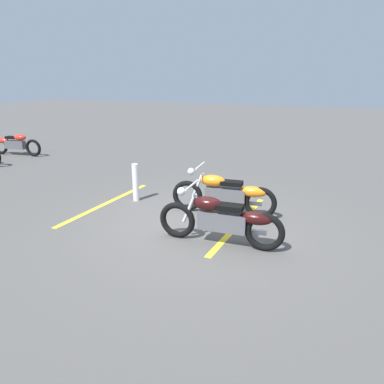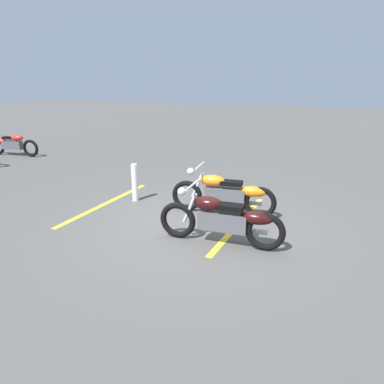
% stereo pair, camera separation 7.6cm
% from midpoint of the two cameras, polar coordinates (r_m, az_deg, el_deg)
% --- Properties ---
extents(ground_plane, '(60.00, 60.00, 0.00)m').
position_cam_midpoint_polar(ground_plane, '(7.25, 1.15, -5.00)').
color(ground_plane, '#514F4C').
extents(motorcycle_bright_foreground, '(2.23, 0.62, 1.04)m').
position_cam_midpoint_polar(motorcycle_bright_foreground, '(7.61, 5.58, -0.25)').
color(motorcycle_bright_foreground, black).
rests_on(motorcycle_bright_foreground, ground).
extents(motorcycle_dark_foreground, '(2.23, 0.62, 1.04)m').
position_cam_midpoint_polar(motorcycle_dark_foreground, '(6.27, 5.18, -4.28)').
color(motorcycle_dark_foreground, black).
rests_on(motorcycle_dark_foreground, ground).
extents(motorcycle_row_far_left, '(2.07, 0.36, 0.78)m').
position_cam_midpoint_polar(motorcycle_row_far_left, '(14.87, -25.85, 6.82)').
color(motorcycle_row_far_left, black).
rests_on(motorcycle_row_far_left, ground).
extents(bollard_post, '(0.14, 0.14, 0.88)m').
position_cam_midpoint_polar(bollard_post, '(8.54, -8.57, 1.49)').
color(bollard_post, white).
rests_on(bollard_post, ground).
extents(parking_stripe_near, '(0.36, 3.20, 0.01)m').
position_cam_midpoint_polar(parking_stripe_near, '(7.34, 7.70, -4.85)').
color(parking_stripe_near, yellow).
rests_on(parking_stripe_near, ground).
extents(parking_stripe_mid, '(0.36, 3.20, 0.01)m').
position_cam_midpoint_polar(parking_stripe_mid, '(8.60, -13.01, -1.73)').
color(parking_stripe_mid, yellow).
rests_on(parking_stripe_mid, ground).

